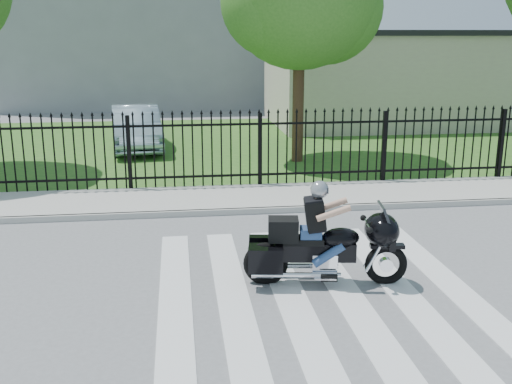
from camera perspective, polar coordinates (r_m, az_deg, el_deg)
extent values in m
plane|color=slate|center=(8.61, 5.93, -9.64)|extent=(120.00, 120.00, 0.00)
cube|color=#ADAAA3|center=(13.22, 0.96, -0.52)|extent=(40.00, 2.00, 0.12)
cube|color=#ADAAA3|center=(12.27, 1.65, -1.74)|extent=(40.00, 0.12, 0.12)
cube|color=#275A1F|center=(20.02, -1.99, 4.59)|extent=(40.00, 12.00, 0.02)
cube|color=black|center=(14.11, 0.37, 1.68)|extent=(26.00, 0.04, 0.05)
cube|color=black|center=(13.89, 0.38, 6.51)|extent=(26.00, 0.04, 0.05)
cylinder|color=#382316|center=(17.02, 4.06, 9.80)|extent=(0.32, 0.32, 4.16)
cube|color=beige|center=(25.29, 13.30, 10.32)|extent=(10.00, 6.00, 3.50)
cube|color=black|center=(25.23, 13.55, 14.51)|extent=(10.20, 6.20, 0.20)
torus|color=black|center=(8.99, 12.27, -6.77)|extent=(0.63, 0.21, 0.62)
torus|color=black|center=(8.82, 0.92, -6.85)|extent=(0.67, 0.23, 0.66)
cube|color=black|center=(8.77, 5.66, -5.65)|extent=(1.19, 0.39, 0.27)
ellipsoid|color=black|center=(8.74, 8.06, -4.36)|extent=(0.61, 0.44, 0.30)
cube|color=black|center=(8.70, 4.50, -4.59)|extent=(0.62, 0.37, 0.09)
cube|color=silver|center=(8.84, 6.52, -6.57)|extent=(0.40, 0.32, 0.27)
ellipsoid|color=black|center=(8.79, 11.88, -3.55)|extent=(0.58, 0.71, 0.49)
cube|color=black|center=(8.64, 2.61, -3.58)|extent=(0.48, 0.40, 0.32)
cube|color=navy|center=(8.68, 5.23, -3.92)|extent=(0.34, 0.31, 0.16)
sphere|color=#97999E|center=(8.50, 6.06, 0.23)|extent=(0.26, 0.26, 0.26)
imported|color=#93ACBA|center=(19.33, -11.35, 6.03)|extent=(1.88, 4.26, 1.36)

